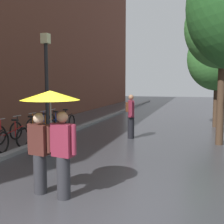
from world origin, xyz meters
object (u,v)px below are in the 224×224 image
object	(u,v)px
parked_bicycle_4	(52,124)
couple_under_umbrella	(51,126)
parked_bicycle_5	(62,121)
parked_bicycle_1	(11,136)
parked_bicycle_2	(27,131)
litter_bin	(47,141)
pedestrian_walking_midground	(131,115)
street_tree_1	(224,28)
street_lamp_post	(47,81)
parked_bicycle_3	(41,127)
street_tree_2	(218,58)

from	to	relation	value
parked_bicycle_4	couple_under_umbrella	world-z (taller)	couple_under_umbrella
parked_bicycle_5	parked_bicycle_1	bearing A→B (deg)	-90.23
parked_bicycle_4	couple_under_umbrella	bearing A→B (deg)	-60.87
parked_bicycle_2	litter_bin	distance (m)	2.39
parked_bicycle_1	pedestrian_walking_midground	world-z (taller)	pedestrian_walking_midground
parked_bicycle_2	litter_bin	bearing A→B (deg)	-41.89
couple_under_umbrella	street_tree_1	bearing A→B (deg)	58.82
parked_bicycle_2	parked_bicycle_4	distance (m)	1.87
parked_bicycle_2	parked_bicycle_5	bearing A→B (deg)	89.31
street_lamp_post	litter_bin	size ratio (longest dim) A/B	4.44
parked_bicycle_2	pedestrian_walking_midground	size ratio (longest dim) A/B	0.65
parked_bicycle_5	parked_bicycle_3	bearing A→B (deg)	-90.32
parked_bicycle_3	street_lamp_post	distance (m)	2.95
parked_bicycle_3	litter_bin	xyz separation A→B (m)	(1.75, -2.58, 0.05)
parked_bicycle_1	parked_bicycle_5	world-z (taller)	same
street_tree_2	parked_bicycle_2	size ratio (longest dim) A/B	4.43
parked_bicycle_1	pedestrian_walking_midground	distance (m)	4.48
couple_under_umbrella	pedestrian_walking_midground	distance (m)	5.91
street_tree_2	street_lamp_post	size ratio (longest dim) A/B	1.32
couple_under_umbrella	pedestrian_walking_midground	bearing A→B (deg)	88.12
couple_under_umbrella	street_lamp_post	distance (m)	4.13
litter_bin	street_tree_1	bearing A→B (deg)	30.15
parked_bicycle_1	couple_under_umbrella	bearing A→B (deg)	-44.01
couple_under_umbrella	parked_bicycle_3	bearing A→B (deg)	123.01
parked_bicycle_2	parked_bicycle_3	xyz separation A→B (m)	(0.02, 0.99, 0.00)
street_tree_1	parked_bicycle_2	world-z (taller)	street_tree_1
parked_bicycle_3	parked_bicycle_4	xyz separation A→B (m)	(-0.00, 0.89, 0.00)
street_lamp_post	pedestrian_walking_midground	xyz separation A→B (m)	(2.27, 2.42, -1.32)
parked_bicycle_2	couple_under_umbrella	xyz separation A→B (m)	(3.47, -4.32, 1.00)
street_tree_1	pedestrian_walking_midground	bearing A→B (deg)	177.05
street_tree_2	parked_bicycle_3	distance (m)	8.91
parked_bicycle_5	pedestrian_walking_midground	size ratio (longest dim) A/B	0.65
parked_bicycle_2	litter_bin	xyz separation A→B (m)	(1.78, -1.59, 0.05)
parked_bicycle_1	litter_bin	bearing A→B (deg)	-19.08
street_tree_1	parked_bicycle_4	distance (m)	7.85
parked_bicycle_1	parked_bicycle_2	size ratio (longest dim) A/B	1.00
street_tree_2	parked_bicycle_4	bearing A→B (deg)	-152.07
parked_bicycle_2	parked_bicycle_5	xyz separation A→B (m)	(0.03, 2.78, 0.00)
street_tree_1	parked_bicycle_1	world-z (taller)	street_tree_1
street_tree_1	litter_bin	bearing A→B (deg)	-149.85
street_tree_2	litter_bin	world-z (taller)	street_tree_2
parked_bicycle_3	pedestrian_walking_midground	bearing A→B (deg)	9.09
pedestrian_walking_midground	street_tree_1	bearing A→B (deg)	-2.95
street_tree_2	parked_bicycle_4	size ratio (longest dim) A/B	4.33
street_tree_2	couple_under_umbrella	world-z (taller)	street_tree_2
parked_bicycle_5	litter_bin	world-z (taller)	parked_bicycle_5
parked_bicycle_3	couple_under_umbrella	world-z (taller)	couple_under_umbrella
parked_bicycle_4	pedestrian_walking_midground	world-z (taller)	pedestrian_walking_midground
parked_bicycle_1	parked_bicycle_5	distance (m)	3.76
parked_bicycle_2	pedestrian_walking_midground	xyz separation A→B (m)	(3.66, 1.57, 0.54)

